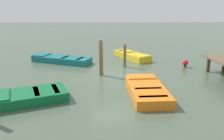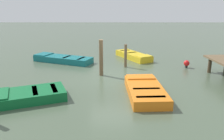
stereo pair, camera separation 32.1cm
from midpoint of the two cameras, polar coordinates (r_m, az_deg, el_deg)
name	(u,v)px [view 1 (the left image)]	position (r m, az deg, el deg)	size (l,w,h in m)	color
ground_plane	(112,76)	(12.73, -0.72, -1.52)	(80.00, 80.00, 0.00)	#475642
rowboat_yellow	(132,55)	(16.93, 4.44, 3.63)	(3.48, 2.57, 0.46)	gold
rowboat_orange	(147,90)	(10.20, 7.72, -4.92)	(3.36, 1.65, 0.46)	orange
rowboat_teal	(61,59)	(16.14, -13.14, 2.63)	(2.68, 4.28, 0.46)	#14666B
rowboat_green	(31,96)	(10.08, -20.48, -6.09)	(2.44, 3.19, 0.46)	#0F602D
mooring_piling_far_left	(125,56)	(14.42, 2.55, 3.56)	(0.17, 0.17, 1.46)	brown
mooring_piling_mid_right	(101,58)	(12.63, -3.49, 3.02)	(0.22, 0.22, 2.00)	brown
marker_buoy	(185,63)	(15.11, 17.20, 1.70)	(0.36, 0.36, 0.48)	#262626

